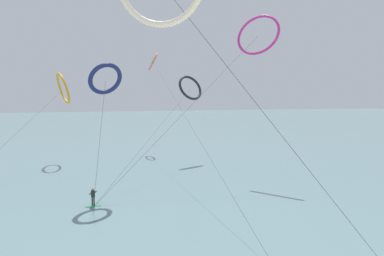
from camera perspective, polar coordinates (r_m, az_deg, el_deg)
name	(u,v)px	position (r m, az deg, el deg)	size (l,w,h in m)	color
sea_water	(126,125)	(110.95, -11.78, 0.50)	(400.00, 200.00, 0.08)	slate
surfer_emerald	(93,198)	(30.55, -17.29, -11.93)	(1.40, 0.72, 1.70)	#199351
kite_coral	(153,62)	(58.65, -6.93, 11.70)	(2.12, 45.00, 17.79)	#EA7260
kite_navy	(105,79)	(32.41, -15.25, 8.45)	(3.99, 4.94, 13.20)	navy
kite_charcoal	(190,88)	(48.80, -0.33, 7.20)	(16.28, 19.88, 13.16)	black
kite_magenta	(258,35)	(41.00, 11.72, 16.02)	(22.09, 9.69, 19.95)	#CC288E
kite_amber	(63,88)	(51.89, -22.07, 6.59)	(10.18, 22.68, 13.48)	orange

